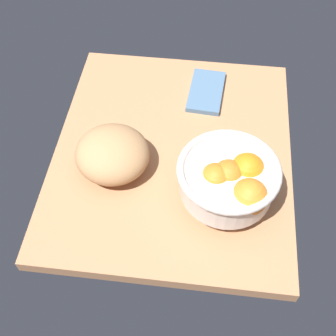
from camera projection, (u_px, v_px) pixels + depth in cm
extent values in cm
cube|color=tan|center=(173.00, 153.00, 105.23)|extent=(65.02, 55.08, 3.00)
cylinder|color=silver|center=(225.00, 193.00, 94.85)|extent=(9.90, 9.90, 2.95)
cylinder|color=silver|center=(227.00, 180.00, 90.93)|extent=(19.62, 19.62, 6.84)
torus|color=silver|center=(229.00, 170.00, 88.20)|extent=(21.22, 21.22, 1.60)
sphere|color=orange|center=(247.00, 170.00, 90.42)|extent=(7.31, 7.31, 7.31)
sphere|color=orange|center=(215.00, 179.00, 89.25)|extent=(6.63, 6.63, 6.63)
sphere|color=orange|center=(249.00, 197.00, 86.46)|extent=(7.52, 7.52, 7.52)
sphere|color=orange|center=(228.00, 176.00, 89.71)|extent=(6.77, 6.77, 6.77)
ellipsoid|color=tan|center=(112.00, 154.00, 97.19)|extent=(19.65, 19.94, 9.38)
cube|color=slate|center=(206.00, 91.00, 114.82)|extent=(15.89, 9.53, 1.36)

